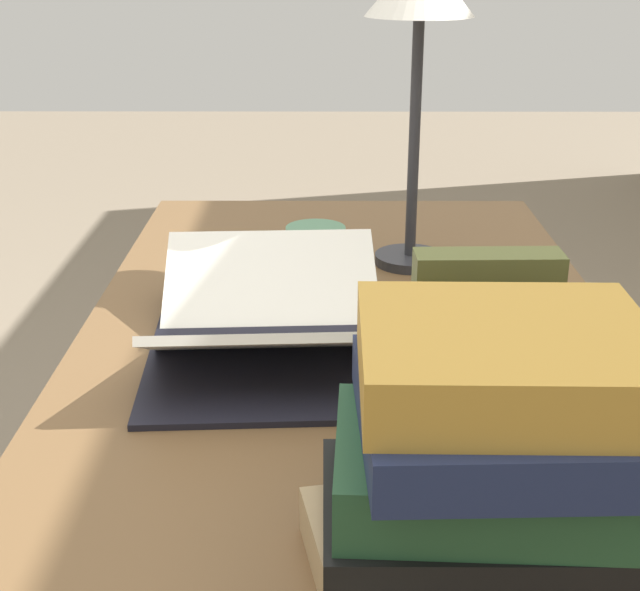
% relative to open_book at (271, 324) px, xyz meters
% --- Properties ---
extents(reading_desk, '(1.55, 0.76, 0.74)m').
position_rel_open_book_xyz_m(reading_desk, '(0.06, 0.11, -0.12)').
color(reading_desk, brown).
rests_on(reading_desk, ground_plane).
extents(open_book, '(0.47, 0.34, 0.10)m').
position_rel_open_book_xyz_m(open_book, '(0.00, 0.00, 0.00)').
color(open_book, black).
rests_on(open_book, reading_desk).
extents(book_stack_tall, '(0.24, 0.33, 0.23)m').
position_rel_open_book_xyz_m(book_stack_tall, '(0.47, 0.21, 0.08)').
color(book_stack_tall, tan).
rests_on(book_stack_tall, reading_desk).
extents(book_standing_upright, '(0.04, 0.14, 0.23)m').
position_rel_open_book_xyz_m(book_standing_upright, '(0.30, 0.23, 0.09)').
color(book_standing_upright, brown).
rests_on(book_standing_upright, reading_desk).
extents(reading_lamp, '(0.17, 0.17, 0.50)m').
position_rel_open_book_xyz_m(reading_lamp, '(-0.32, 0.21, 0.38)').
color(reading_lamp, '#2D2D33').
rests_on(reading_lamp, reading_desk).
extents(coffee_mug, '(0.09, 0.12, 0.09)m').
position_rel_open_book_xyz_m(coffee_mug, '(-0.23, 0.06, 0.02)').
color(coffee_mug, '#4C7F5B').
rests_on(coffee_mug, reading_desk).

